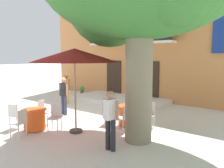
# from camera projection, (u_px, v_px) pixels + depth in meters

# --- Properties ---
(ground_plane) EXTENTS (120.00, 120.00, 0.00)m
(ground_plane) POSITION_uv_depth(u_px,v_px,m) (73.00, 116.00, 9.94)
(ground_plane) COLOR silver
(building_facade) EXTENTS (13.00, 5.09, 7.50)m
(building_facade) POSITION_uv_depth(u_px,v_px,m) (148.00, 39.00, 15.08)
(building_facade) COLOR #CC844C
(building_facade) RESTS_ON ground
(entrance_step_platform) EXTENTS (5.39, 2.64, 0.25)m
(entrance_step_platform) POSITION_uv_depth(u_px,v_px,m) (118.00, 100.00, 12.93)
(entrance_step_platform) COLOR silver
(entrance_step_platform) RESTS_ON ground
(cafe_table_near_tree) EXTENTS (0.86, 0.86, 0.76)m
(cafe_table_near_tree) POSITION_uv_depth(u_px,v_px,m) (34.00, 119.00, 7.96)
(cafe_table_near_tree) COLOR #EA561E
(cafe_table_near_tree) RESTS_ON ground
(cafe_chair_near_tree_0) EXTENTS (0.49, 0.49, 0.91)m
(cafe_chair_near_tree_0) POSITION_uv_depth(u_px,v_px,m) (20.00, 121.00, 7.23)
(cafe_chair_near_tree_0) COLOR silver
(cafe_chair_near_tree_0) RESTS_ON ground
(cafe_chair_near_tree_1) EXTENTS (0.54, 0.54, 0.91)m
(cafe_chair_near_tree_1) POSITION_uv_depth(u_px,v_px,m) (55.00, 116.00, 7.89)
(cafe_chair_near_tree_1) COLOR silver
(cafe_chair_near_tree_1) RESTS_ON ground
(cafe_chair_near_tree_2) EXTENTS (0.52, 0.52, 0.91)m
(cafe_chair_near_tree_2) POSITION_uv_depth(u_px,v_px,m) (44.00, 110.00, 8.68)
(cafe_chair_near_tree_2) COLOR silver
(cafe_chair_near_tree_2) RESTS_ON ground
(cafe_chair_near_tree_3) EXTENTS (0.51, 0.51, 0.91)m
(cafe_chair_near_tree_3) POSITION_uv_depth(u_px,v_px,m) (15.00, 114.00, 8.10)
(cafe_chair_near_tree_3) COLOR silver
(cafe_chair_near_tree_3) RESTS_ON ground
(cafe_table_middle) EXTENTS (0.86, 0.86, 0.76)m
(cafe_table_middle) POSITION_uv_depth(u_px,v_px,m) (129.00, 115.00, 8.49)
(cafe_table_middle) COLOR #EA561E
(cafe_table_middle) RESTS_ON ground
(cafe_chair_middle_0) EXTENTS (0.49, 0.49, 0.91)m
(cafe_chair_middle_0) POSITION_uv_depth(u_px,v_px,m) (133.00, 107.00, 9.19)
(cafe_chair_middle_0) COLOR silver
(cafe_chair_middle_0) RESTS_ON ground
(cafe_chair_middle_1) EXTENTS (0.48, 0.48, 0.91)m
(cafe_chair_middle_1) POSITION_uv_depth(u_px,v_px,m) (110.00, 110.00, 8.71)
(cafe_chair_middle_1) COLOR silver
(cafe_chair_middle_1) RESTS_ON ground
(cafe_chair_middle_2) EXTENTS (0.47, 0.47, 0.91)m
(cafe_chair_middle_2) POSITION_uv_depth(u_px,v_px,m) (123.00, 117.00, 7.78)
(cafe_chair_middle_2) COLOR silver
(cafe_chair_middle_2) RESTS_ON ground
(cafe_chair_middle_3) EXTENTS (0.48, 0.48, 0.91)m
(cafe_chair_middle_3) POSITION_uv_depth(u_px,v_px,m) (149.00, 113.00, 8.25)
(cafe_chair_middle_3) COLOR silver
(cafe_chair_middle_3) RESTS_ON ground
(cafe_umbrella) EXTENTS (2.90, 2.90, 2.85)m
(cafe_umbrella) POSITION_uv_depth(u_px,v_px,m) (74.00, 56.00, 7.47)
(cafe_umbrella) COLOR #997A56
(cafe_umbrella) RESTS_ON ground
(ground_planter_left) EXTENTS (0.31, 0.31, 0.63)m
(ground_planter_left) POSITION_uv_depth(u_px,v_px,m) (82.00, 90.00, 14.85)
(ground_planter_left) COLOR #995638
(ground_planter_left) RESTS_ON ground
(pedestrian_near_entrance) EXTENTS (0.53, 0.40, 1.65)m
(pedestrian_near_entrance) POSITION_uv_depth(u_px,v_px,m) (64.00, 94.00, 10.01)
(pedestrian_near_entrance) COLOR #384260
(pedestrian_near_entrance) RESTS_ON ground
(pedestrian_mid_plaza) EXTENTS (0.53, 0.39, 1.67)m
(pedestrian_mid_plaza) POSITION_uv_depth(u_px,v_px,m) (110.00, 117.00, 6.19)
(pedestrian_mid_plaza) COLOR #232328
(pedestrian_mid_plaza) RESTS_ON ground
(pedestrian_by_tree) EXTENTS (0.53, 0.37, 1.62)m
(pedestrian_by_tree) POSITION_uv_depth(u_px,v_px,m) (66.00, 87.00, 12.34)
(pedestrian_by_tree) COLOR gold
(pedestrian_by_tree) RESTS_ON ground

